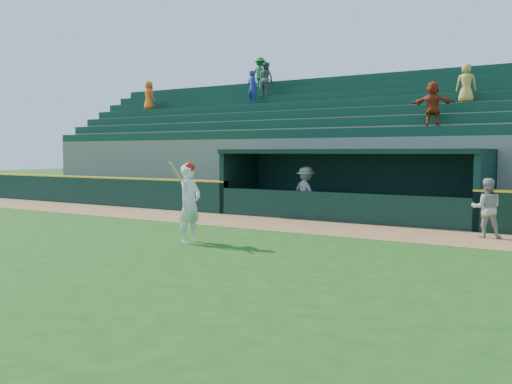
% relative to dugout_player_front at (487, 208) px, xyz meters
% --- Properties ---
extents(ground, '(120.00, 120.00, 0.00)m').
position_rel_dugout_player_front_xyz_m(ground, '(-5.07, -5.42, -0.82)').
color(ground, '#1D4B12').
rests_on(ground, ground).
extents(warning_track, '(40.00, 3.00, 0.01)m').
position_rel_dugout_player_front_xyz_m(warning_track, '(-5.07, -0.52, -0.82)').
color(warning_track, olive).
rests_on(warning_track, ground).
extents(field_wall_left, '(15.50, 0.30, 1.20)m').
position_rel_dugout_player_front_xyz_m(field_wall_left, '(-17.32, 1.13, -0.22)').
color(field_wall_left, black).
rests_on(field_wall_left, ground).
extents(wall_stripe_left, '(15.50, 0.32, 0.06)m').
position_rel_dugout_player_front_xyz_m(wall_stripe_left, '(-17.32, 1.13, 0.41)').
color(wall_stripe_left, yellow).
rests_on(wall_stripe_left, field_wall_left).
extents(dugout_player_front, '(0.94, 0.82, 1.64)m').
position_rel_dugout_player_front_xyz_m(dugout_player_front, '(0.00, 0.00, 0.00)').
color(dugout_player_front, '#A2A29D').
rests_on(dugout_player_front, ground).
extents(dugout_player_inside, '(1.36, 1.10, 1.84)m').
position_rel_dugout_player_front_xyz_m(dugout_player_inside, '(-6.44, 1.68, 0.10)').
color(dugout_player_inside, '#989994').
rests_on(dugout_player_inside, ground).
extents(dugout, '(9.40, 2.80, 2.46)m').
position_rel_dugout_player_front_xyz_m(dugout, '(-5.07, 2.58, 0.54)').
color(dugout, slate).
rests_on(dugout, ground).
extents(stands, '(34.50, 6.28, 7.14)m').
position_rel_dugout_player_front_xyz_m(stands, '(-5.08, 7.15, 1.57)').
color(stands, slate).
rests_on(stands, ground).
extents(batter_at_plate, '(0.58, 0.82, 2.12)m').
position_rel_dugout_player_front_xyz_m(batter_at_plate, '(-6.34, -5.03, 0.22)').
color(batter_at_plate, white).
rests_on(batter_at_plate, ground).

